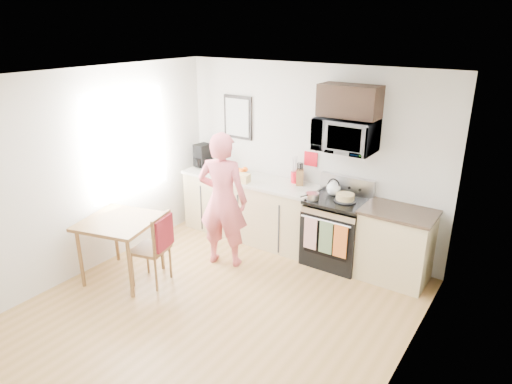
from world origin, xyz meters
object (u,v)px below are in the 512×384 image
Objects in this scene: person at (223,200)px; dining_table at (120,227)px; range at (336,233)px; chair at (159,240)px; cake at (345,198)px; microwave at (346,135)px.

dining_table is (-0.82, -1.03, -0.20)m from person.
range reaches higher than chair.
dining_table is at bearing -139.30° from cake.
microwave is 3.06m from dining_table.
microwave is at bearing 35.98° from chair.
person is 6.33× the size of cake.
range is 2.34m from chair.
person is 2.00× the size of dining_table.
person is (-1.25, -0.96, -0.85)m from microwave.
microwave reaches higher than range.
chair is 3.28× the size of cake.
dining_table is 0.54m from chair.
range reaches higher than dining_table.
range reaches higher than cake.
chair is (-1.56, -1.73, 0.17)m from range.
microwave reaches higher than person.
cake is (0.10, -0.01, 0.53)m from range.
cake is at bearing -166.14° from person.
microwave is 2.63× the size of cake.
range is 1.28× the size of dining_table.
person is 1.93× the size of chair.
microwave is 0.42× the size of person.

